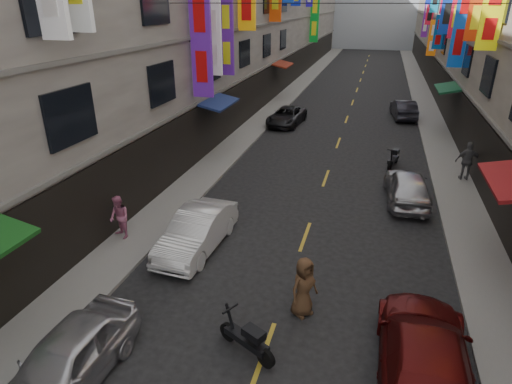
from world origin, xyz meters
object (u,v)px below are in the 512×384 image
Objects in this scene: car_left_far at (287,116)px; car_right_near at (424,357)px; scooter_far_right at (394,158)px; scooter_crossing at (247,339)px; car_left_mid at (197,231)px; pedestrian_crossing at (304,287)px; car_right_mid at (407,186)px; pedestrian_lfar at (119,217)px; pedestrian_rfar at (468,161)px; car_left_near at (66,362)px; car_right_far at (404,109)px.

car_right_near is (7.67, -21.19, 0.13)m from car_left_far.
car_right_near is at bearing 106.61° from scooter_far_right.
car_left_mid is (-3.12, 4.26, 0.26)m from scooter_crossing.
pedestrian_crossing is at bearing -2.42° from scooter_crossing.
scooter_crossing is at bearing -51.02° from car_left_mid.
car_right_mid is 11.91m from pedestrian_lfar.
pedestrian_lfar is at bearing 110.59° from pedestrian_crossing.
car_left_far is 22.54m from car_right_near.
car_left_far is 2.31× the size of pedestrian_rfar.
car_left_far is (-0.48, 17.18, -0.09)m from car_left_mid.
car_left_near reaches higher than car_left_far.
pedestrian_crossing is at bearing 74.69° from car_right_far.
pedestrian_crossing is (-2.55, -12.92, 0.45)m from scooter_far_right.
pedestrian_rfar is at bearing -101.36° from car_right_near.
car_left_near is at bearing -91.57° from car_left_mid.
pedestrian_lfar is at bearing -19.85° from car_right_near.
pedestrian_crossing is (-3.02, 1.59, 0.15)m from car_right_near.
car_left_far is 2.45× the size of pedestrian_crossing.
car_right_far reaches higher than scooter_far_right.
car_right_near reaches higher than car_right_mid.
car_right_mid is 9.01m from pedestrian_crossing.
pedestrian_lfar is (-10.43, -21.57, 0.24)m from car_right_far.
car_left_mid is 4.83m from pedestrian_crossing.
car_left_near is 2.16× the size of pedestrian_rfar.
car_left_mid reaches higher than scooter_crossing.
car_left_mid is at bearing -28.42° from car_right_near.
pedestrian_rfar reaches higher than car_right_near.
car_right_near reaches higher than car_left_mid.
pedestrian_rfar reaches higher than pedestrian_lfar.
pedestrian_rfar reaches higher than pedestrian_crossing.
pedestrian_rfar is at bearing -135.79° from car_right_mid.
car_right_far is (0.31, 15.28, -0.04)m from car_right_mid.
scooter_crossing is 0.39× the size of car_left_mid.
pedestrian_crossing reaches higher than scooter_far_right.
car_right_mid reaches higher than scooter_crossing.
scooter_crossing is 11.12m from car_right_mid.
car_right_far is 2.20× the size of pedestrian_rfar.
car_right_mid is (0.01, 10.08, -0.02)m from car_right_near.
car_left_near is at bearing 53.96° from car_right_mid.
car_left_far is 2.69× the size of pedestrian_lfar.
pedestrian_crossing is (-5.85, -11.64, -0.17)m from pedestrian_rfar.
car_right_far is (8.00, 4.17, 0.08)m from car_left_far.
car_right_near is at bearing -64.76° from car_left_far.
pedestrian_lfar reaches higher than car_right_far.
car_left_mid is 17.19m from car_left_far.
car_left_far is 1.03× the size of car_right_mid.
car_right_mid is 2.37× the size of pedestrian_crossing.
pedestrian_lfar reaches higher than car_right_mid.
car_right_far is at bearing -79.41° from scooter_far_right.
car_left_near is 14.55m from car_right_mid.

